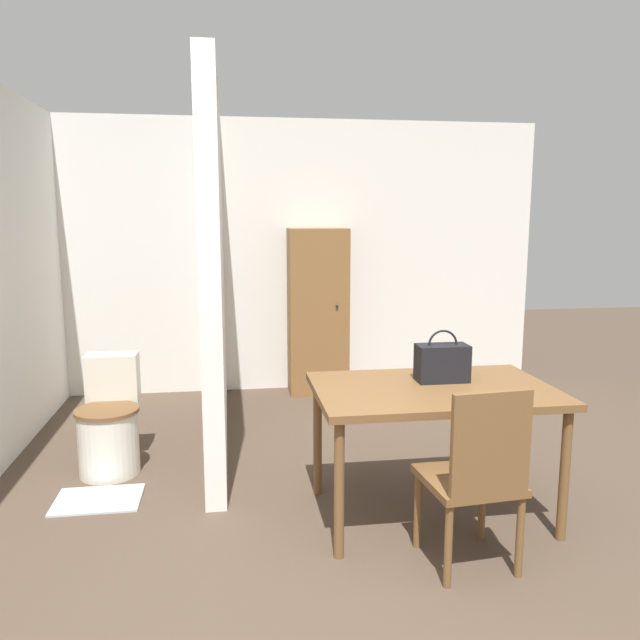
% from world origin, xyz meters
% --- Properties ---
extents(ground_plane, '(16.00, 16.00, 0.00)m').
position_xyz_m(ground_plane, '(0.00, 0.00, 0.00)').
color(ground_plane, '#4C3D30').
extents(wall_back, '(4.89, 0.12, 2.50)m').
position_xyz_m(wall_back, '(0.00, 3.70, 1.25)').
color(wall_back, white).
rests_on(wall_back, ground_plane).
extents(partition_wall, '(0.12, 2.48, 2.50)m').
position_xyz_m(partition_wall, '(-0.58, 2.39, 1.25)').
color(partition_wall, white).
rests_on(partition_wall, ground_plane).
extents(dining_table, '(1.27, 0.83, 0.73)m').
position_xyz_m(dining_table, '(0.59, 0.95, 0.66)').
color(dining_table, brown).
rests_on(dining_table, ground_plane).
extents(wooden_chair, '(0.45, 0.45, 0.89)m').
position_xyz_m(wooden_chair, '(0.61, 0.40, 0.47)').
color(wooden_chair, brown).
rests_on(wooden_chair, ground_plane).
extents(toilet, '(0.40, 0.55, 0.73)m').
position_xyz_m(toilet, '(-1.26, 1.85, 0.30)').
color(toilet, silver).
rests_on(toilet, ground_plane).
extents(handbag, '(0.28, 0.15, 0.29)m').
position_xyz_m(handbag, '(0.67, 1.06, 0.84)').
color(handbag, black).
rests_on(handbag, dining_table).
extents(wooden_cabinet, '(0.54, 0.35, 1.52)m').
position_xyz_m(wooden_cabinet, '(0.33, 3.45, 0.76)').
color(wooden_cabinet, brown).
rests_on(wooden_cabinet, ground_plane).
extents(bath_mat, '(0.49, 0.36, 0.01)m').
position_xyz_m(bath_mat, '(-1.26, 1.40, 0.01)').
color(bath_mat, '#B2BCC6').
rests_on(bath_mat, ground_plane).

